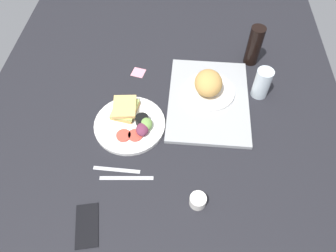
{
  "coord_description": "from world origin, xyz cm",
  "views": [
    {
      "loc": [
        71.32,
        7.77,
        100.12
      ],
      "look_at": [
        2.0,
        3.0,
        4.0
      ],
      "focal_mm": 33.44,
      "sensor_mm": 36.0,
      "label": 1
    }
  ],
  "objects_px": {
    "drinking_glass": "(262,83)",
    "sticky_note": "(138,72)",
    "serving_tray": "(208,100)",
    "espresso_cup": "(198,201)",
    "cell_phone": "(87,225)",
    "bread_plate_near": "(208,86)",
    "plate_with_salad": "(131,121)",
    "knife": "(126,178)",
    "fork": "(117,170)",
    "soda_bottle": "(254,46)"
  },
  "relations": [
    {
      "from": "knife",
      "to": "sticky_note",
      "type": "distance_m",
      "value": 0.53
    },
    {
      "from": "serving_tray",
      "to": "plate_with_salad",
      "type": "relative_size",
      "value": 1.61
    },
    {
      "from": "fork",
      "to": "plate_with_salad",
      "type": "bearing_deg",
      "value": 85.34
    },
    {
      "from": "plate_with_salad",
      "to": "knife",
      "type": "relative_size",
      "value": 1.47
    },
    {
      "from": "espresso_cup",
      "to": "fork",
      "type": "height_order",
      "value": "espresso_cup"
    },
    {
      "from": "plate_with_salad",
      "to": "knife",
      "type": "bearing_deg",
      "value": 3.83
    },
    {
      "from": "plate_with_salad",
      "to": "fork",
      "type": "distance_m",
      "value": 0.21
    },
    {
      "from": "bread_plate_near",
      "to": "drinking_glass",
      "type": "distance_m",
      "value": 0.22
    },
    {
      "from": "drinking_glass",
      "to": "fork",
      "type": "distance_m",
      "value": 0.68
    },
    {
      "from": "fork",
      "to": "soda_bottle",
      "type": "bearing_deg",
      "value": 51.02
    },
    {
      "from": "plate_with_salad",
      "to": "sticky_note",
      "type": "distance_m",
      "value": 0.29
    },
    {
      "from": "serving_tray",
      "to": "sticky_note",
      "type": "height_order",
      "value": "serving_tray"
    },
    {
      "from": "serving_tray",
      "to": "espresso_cup",
      "type": "relative_size",
      "value": 8.04
    },
    {
      "from": "soda_bottle",
      "to": "cell_phone",
      "type": "height_order",
      "value": "soda_bottle"
    },
    {
      "from": "drinking_glass",
      "to": "cell_phone",
      "type": "bearing_deg",
      "value": -44.93
    },
    {
      "from": "serving_tray",
      "to": "fork",
      "type": "relative_size",
      "value": 2.65
    },
    {
      "from": "plate_with_salad",
      "to": "fork",
      "type": "height_order",
      "value": "plate_with_salad"
    },
    {
      "from": "drinking_glass",
      "to": "knife",
      "type": "xyz_separation_m",
      "value": [
        0.43,
        -0.5,
        -0.06
      ]
    },
    {
      "from": "drinking_glass",
      "to": "cell_phone",
      "type": "relative_size",
      "value": 0.92
    },
    {
      "from": "cell_phone",
      "to": "sticky_note",
      "type": "xyz_separation_m",
      "value": [
        -0.7,
        0.08,
        -0.0
      ]
    },
    {
      "from": "knife",
      "to": "sticky_note",
      "type": "relative_size",
      "value": 3.39
    },
    {
      "from": "serving_tray",
      "to": "espresso_cup",
      "type": "height_order",
      "value": "espresso_cup"
    },
    {
      "from": "fork",
      "to": "cell_phone",
      "type": "xyz_separation_m",
      "value": [
        0.2,
        -0.06,
        0.0
      ]
    },
    {
      "from": "drinking_glass",
      "to": "sticky_note",
      "type": "distance_m",
      "value": 0.54
    },
    {
      "from": "bread_plate_near",
      "to": "cell_phone",
      "type": "distance_m",
      "value": 0.7
    },
    {
      "from": "cell_phone",
      "to": "sticky_note",
      "type": "bearing_deg",
      "value": 162.17
    },
    {
      "from": "cell_phone",
      "to": "sticky_note",
      "type": "distance_m",
      "value": 0.7
    },
    {
      "from": "cell_phone",
      "to": "espresso_cup",
      "type": "bearing_deg",
      "value": 94.5
    },
    {
      "from": "fork",
      "to": "sticky_note",
      "type": "xyz_separation_m",
      "value": [
        -0.5,
        0.02,
        -0.0
      ]
    },
    {
      "from": "plate_with_salad",
      "to": "drinking_glass",
      "type": "relative_size",
      "value": 2.1
    },
    {
      "from": "serving_tray",
      "to": "sticky_note",
      "type": "xyz_separation_m",
      "value": [
        -0.15,
        -0.31,
        -0.01
      ]
    },
    {
      "from": "plate_with_salad",
      "to": "serving_tray",
      "type": "bearing_deg",
      "value": 114.73
    },
    {
      "from": "bread_plate_near",
      "to": "espresso_cup",
      "type": "xyz_separation_m",
      "value": [
        0.48,
        -0.03,
        -0.04
      ]
    },
    {
      "from": "knife",
      "to": "drinking_glass",
      "type": "bearing_deg",
      "value": 36.74
    },
    {
      "from": "bread_plate_near",
      "to": "knife",
      "type": "xyz_separation_m",
      "value": [
        0.41,
        -0.29,
        -0.06
      ]
    },
    {
      "from": "bread_plate_near",
      "to": "drinking_glass",
      "type": "relative_size",
      "value": 1.62
    },
    {
      "from": "fork",
      "to": "knife",
      "type": "bearing_deg",
      "value": -34.86
    },
    {
      "from": "soda_bottle",
      "to": "drinking_glass",
      "type": "bearing_deg",
      "value": 5.33
    },
    {
      "from": "fork",
      "to": "cell_phone",
      "type": "bearing_deg",
      "value": -104.86
    },
    {
      "from": "bread_plate_near",
      "to": "sticky_note",
      "type": "relative_size",
      "value": 3.85
    },
    {
      "from": "bread_plate_near",
      "to": "sticky_note",
      "type": "distance_m",
      "value": 0.33
    },
    {
      "from": "espresso_cup",
      "to": "cell_phone",
      "type": "height_order",
      "value": "espresso_cup"
    },
    {
      "from": "plate_with_salad",
      "to": "sticky_note",
      "type": "xyz_separation_m",
      "value": [
        -0.29,
        -0.01,
        -0.02
      ]
    },
    {
      "from": "plate_with_salad",
      "to": "fork",
      "type": "relative_size",
      "value": 1.64
    },
    {
      "from": "serving_tray",
      "to": "bread_plate_near",
      "type": "distance_m",
      "value": 0.06
    },
    {
      "from": "serving_tray",
      "to": "sticky_note",
      "type": "bearing_deg",
      "value": -115.22
    },
    {
      "from": "drinking_glass",
      "to": "knife",
      "type": "distance_m",
      "value": 0.67
    },
    {
      "from": "plate_with_salad",
      "to": "sticky_note",
      "type": "bearing_deg",
      "value": -178.43
    },
    {
      "from": "drinking_glass",
      "to": "sticky_note",
      "type": "height_order",
      "value": "drinking_glass"
    },
    {
      "from": "plate_with_salad",
      "to": "soda_bottle",
      "type": "height_order",
      "value": "soda_bottle"
    }
  ]
}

